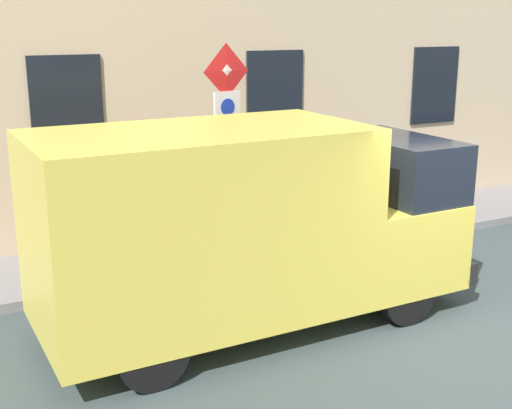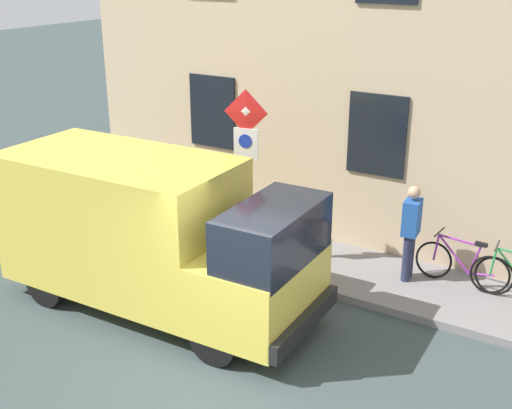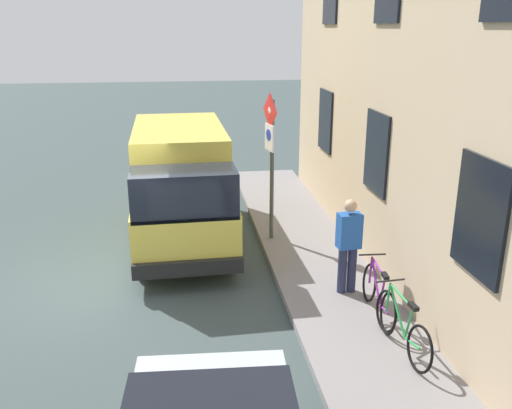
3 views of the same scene
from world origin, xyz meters
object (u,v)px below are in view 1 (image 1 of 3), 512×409
object	(u,v)px
sign_post_stacked	(226,123)
pedestrian	(345,172)
delivery_van	(248,222)
bicycle_green	(417,188)

from	to	relation	value
sign_post_stacked	pedestrian	world-z (taller)	sign_post_stacked
delivery_van	bicycle_green	distance (m)	6.11
sign_post_stacked	bicycle_green	xyz separation A→B (m)	(1.18, -4.60, -1.72)
bicycle_green	pedestrian	size ratio (longest dim) A/B	1.00
bicycle_green	pedestrian	xyz separation A→B (m)	(-0.25, 1.86, 0.56)
pedestrian	sign_post_stacked	bearing A→B (deg)	13.33
delivery_van	pedestrian	xyz separation A→B (m)	(2.84, -3.34, -0.26)
bicycle_green	pedestrian	bearing A→B (deg)	3.75
delivery_van	pedestrian	size ratio (longest dim) A/B	3.12
bicycle_green	sign_post_stacked	bearing A→B (deg)	10.37
sign_post_stacked	delivery_van	world-z (taller)	sign_post_stacked
delivery_van	bicycle_green	world-z (taller)	delivery_van
sign_post_stacked	bicycle_green	size ratio (longest dim) A/B	1.81
delivery_van	pedestrian	bearing A→B (deg)	39.09
sign_post_stacked	delivery_van	distance (m)	2.20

